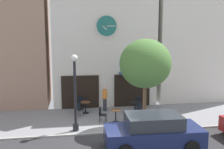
# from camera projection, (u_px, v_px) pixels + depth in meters

# --- Properties ---
(ground_plane) EXTENTS (27.65, 10.40, 0.13)m
(ground_plane) POSITION_uv_depth(u_px,v_px,m) (115.00, 136.00, 12.75)
(ground_plane) COLOR gray
(clock_building) EXTENTS (7.35, 4.15, 11.08)m
(clock_building) POSITION_uv_depth(u_px,v_px,m) (104.00, 26.00, 18.35)
(clock_building) COLOR silver
(clock_building) RESTS_ON ground_plane
(neighbor_building_right) EXTENTS (6.43, 4.01, 13.61)m
(neighbor_building_right) POSITION_uv_depth(u_px,v_px,m) (193.00, 13.00, 19.90)
(neighbor_building_right) COLOR silver
(neighbor_building_right) RESTS_ON ground_plane
(street_lamp) EXTENTS (0.36, 0.36, 4.05)m
(street_lamp) POSITION_uv_depth(u_px,v_px,m) (75.00, 93.00, 13.06)
(street_lamp) COLOR black
(street_lamp) RESTS_ON ground_plane
(street_tree) EXTENTS (2.80, 2.52, 4.85)m
(street_tree) POSITION_uv_depth(u_px,v_px,m) (145.00, 64.00, 13.45)
(street_tree) COLOR brown
(street_tree) RESTS_ON ground_plane
(cafe_table_center) EXTENTS (0.68, 0.68, 0.76)m
(cafe_table_center) POSITION_uv_depth(u_px,v_px,m) (86.00, 105.00, 16.31)
(cafe_table_center) COLOR black
(cafe_table_center) RESTS_ON ground_plane
(cafe_table_leftmost) EXTENTS (0.64, 0.64, 0.76)m
(cafe_table_leftmost) POSITION_uv_depth(u_px,v_px,m) (116.00, 114.00, 14.58)
(cafe_table_leftmost) COLOR black
(cafe_table_leftmost) RESTS_ON ground_plane
(cafe_table_center_left) EXTENTS (0.75, 0.75, 0.74)m
(cafe_table_center_left) POSITION_uv_depth(u_px,v_px,m) (135.00, 105.00, 16.35)
(cafe_table_center_left) COLOR black
(cafe_table_center_left) RESTS_ON ground_plane
(cafe_chair_outer) EXTENTS (0.44, 0.44, 0.90)m
(cafe_chair_outer) POSITION_uv_depth(u_px,v_px,m) (81.00, 102.00, 17.08)
(cafe_chair_outer) COLOR black
(cafe_chair_outer) RESTS_ON ground_plane
(cafe_chair_near_lamp) EXTENTS (0.43, 0.43, 0.90)m
(cafe_chair_near_lamp) POSITION_uv_depth(u_px,v_px,m) (139.00, 109.00, 15.57)
(cafe_chair_near_lamp) COLOR black
(cafe_chair_near_lamp) RESTS_ON ground_plane
(cafe_chair_curbside) EXTENTS (0.54, 0.54, 0.90)m
(cafe_chair_curbside) POSITION_uv_depth(u_px,v_px,m) (138.00, 102.00, 17.10)
(cafe_chair_curbside) COLOR black
(cafe_chair_curbside) RESTS_ON ground_plane
(cafe_chair_mid_row) EXTENTS (0.56, 0.56, 0.90)m
(cafe_chair_mid_row) POSITION_uv_depth(u_px,v_px,m) (78.00, 108.00, 15.63)
(cafe_chair_mid_row) COLOR black
(cafe_chair_mid_row) RESTS_ON ground_plane
(cafe_chair_right_end) EXTENTS (0.52, 0.52, 0.90)m
(cafe_chair_right_end) POSITION_uv_depth(u_px,v_px,m) (102.00, 114.00, 14.57)
(cafe_chair_right_end) COLOR black
(cafe_chair_right_end) RESTS_ON ground_plane
(pedestrian_orange) EXTENTS (0.44, 0.44, 1.67)m
(pedestrian_orange) POSITION_uv_depth(u_px,v_px,m) (105.00, 98.00, 16.79)
(pedestrian_orange) COLOR #2D2D38
(pedestrian_orange) RESTS_ON ground_plane
(parked_car_navy) EXTENTS (4.35, 2.11, 1.55)m
(parked_car_navy) POSITION_uv_depth(u_px,v_px,m) (153.00, 131.00, 11.20)
(parked_car_navy) COLOR navy
(parked_car_navy) RESTS_ON ground_plane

